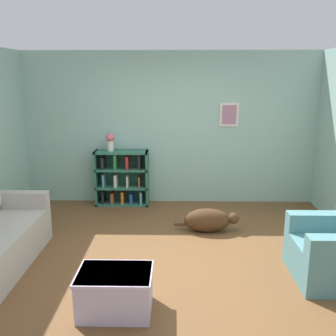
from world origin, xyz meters
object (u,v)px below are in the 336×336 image
Objects in this scene: coffee_table at (115,291)px; dog at (209,220)px; vase at (110,141)px; bookshelf at (122,178)px.

dog is (1.04, 1.92, -0.05)m from coffee_table.
coffee_table is 2.30× the size of vase.
coffee_table is at bearing -118.49° from dog.
coffee_table is 2.18m from dog.
bookshelf is at bearing 139.89° from dog.
dog is at bearing -36.31° from vase.
vase reaches higher than coffee_table.
bookshelf is 1.01× the size of dog.
bookshelf is 1.36× the size of coffee_table.
bookshelf reaches higher than coffee_table.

